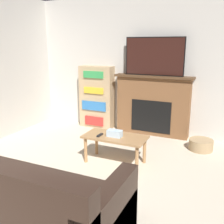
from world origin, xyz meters
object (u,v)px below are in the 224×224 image
bookshelf (97,97)px  storage_basket (201,145)px  fireplace (153,105)px  coffee_table (115,140)px  couch (14,201)px  tv (154,56)px

bookshelf → storage_basket: size_ratio=3.29×
fireplace → coffee_table: fireplace is taller
fireplace → storage_basket: bearing=-24.3°
couch → storage_basket: bearing=62.9°
coffee_table → storage_basket: 1.59m
fireplace → bookshelf: size_ratio=1.16×
couch → coffee_table: size_ratio=2.28×
fireplace → couch: (-0.44, -3.28, -0.31)m
fireplace → tv: size_ratio=1.36×
fireplace → coffee_table: (-0.14, -1.52, -0.23)m
storage_basket → bookshelf: bearing=169.1°
tv → couch: (-0.44, -3.26, -1.26)m
coffee_table → bookshelf: bearing=126.2°
coffee_table → bookshelf: 1.89m
fireplace → coffee_table: size_ratio=1.62×
coffee_table → bookshelf: (-1.10, 1.50, 0.29)m
fireplace → bookshelf: 1.24m
coffee_table → tv: bearing=84.7°
tv → couch: size_ratio=0.52×
tv → coffee_table: (-0.14, -1.50, -1.18)m
tv → bookshelf: 1.52m
fireplace → couch: bearing=-97.7°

